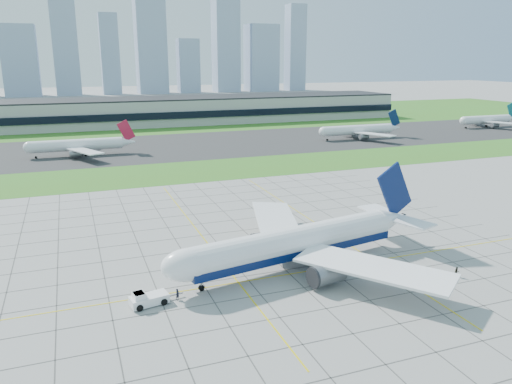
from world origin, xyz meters
The scene contains 14 objects.
ground centered at (0.00, 0.00, 0.00)m, with size 1400.00×1400.00×0.00m, color #9C9C96.
grass_median centered at (0.00, 90.00, 0.02)m, with size 700.00×35.00×0.04m, color #3B6D1F.
asphalt_taxiway centered at (0.00, 145.00, 0.03)m, with size 700.00×75.00×0.04m, color #383838.
grass_far centered at (0.00, 255.00, 0.02)m, with size 700.00×145.00×0.04m, color #3B6D1F.
apron_markings centered at (0.43, 11.09, 0.02)m, with size 120.00×130.00×0.03m.
terminal centered at (40.00, 229.87, 7.89)m, with size 260.00×43.00×15.80m.
city_skyline centered at (-8.71, 520.00, 59.09)m, with size 523.00×32.40×160.00m.
airliner centered at (2.38, 0.59, 4.86)m, with size 56.11×56.36×17.79m.
pushback_tug centered at (-26.32, -4.90, 1.09)m, with size 8.93×3.96×2.45m.
crew_near centered at (-21.39, -4.83, 0.97)m, with size 0.71×0.47×1.95m, color black.
crew_far centered at (27.76, -13.70, 0.95)m, with size 0.93×0.72×1.91m, color black.
distant_jet_1 centered at (-32.69, 134.95, 4.49)m, with size 41.39×42.66×14.08m.
distant_jet_2 centered at (98.76, 134.18, 4.49)m, with size 43.71×42.66×14.08m.
distant_jet_3 centered at (192.27, 145.99, 4.49)m, with size 38.38×42.66×14.08m.
Camera 1 is at (-35.47, -78.99, 38.06)m, focal length 35.00 mm.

